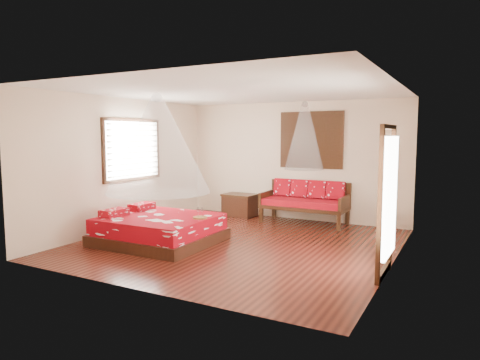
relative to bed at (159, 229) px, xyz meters
name	(u,v)px	position (x,y,z in m)	size (l,w,h in m)	color
room	(238,169)	(1.36, 0.63, 1.15)	(5.54, 5.54, 2.84)	black
bed	(159,229)	(0.00, 0.00, 0.00)	(2.06, 1.87, 0.64)	black
daybed	(305,200)	(1.83, 3.02, 0.27)	(1.93, 0.86, 0.98)	black
storage_chest	(240,205)	(0.09, 3.08, 0.03)	(0.83, 0.63, 0.55)	black
shutter_panel	(311,140)	(1.83, 3.35, 1.65)	(1.52, 0.06, 1.32)	black
window_left	(133,150)	(-1.34, 0.83, 1.45)	(0.10, 1.74, 1.34)	black
glazed_door	(386,202)	(4.08, 0.03, 0.82)	(0.08, 1.02, 2.16)	black
wine_tray	(200,215)	(0.82, 0.18, 0.31)	(0.26, 0.26, 0.21)	brown
mosquito_net_main	(158,144)	(0.02, 0.00, 1.60)	(1.93, 1.93, 1.80)	silver
mosquito_net_daybed	(304,136)	(1.83, 2.88, 1.75)	(0.87, 0.87, 1.50)	silver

